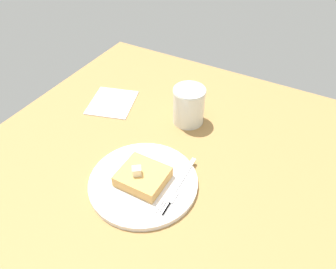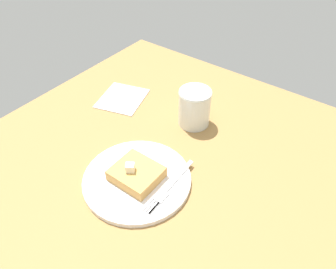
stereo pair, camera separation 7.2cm
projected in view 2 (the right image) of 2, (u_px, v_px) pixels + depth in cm
name	position (u px, v px, depth cm)	size (l,w,h in cm)	color
table_surface	(171.00, 197.00, 66.19)	(98.38, 98.38, 2.07)	#9D7541
plate	(137.00, 179.00, 67.58)	(22.30, 22.30, 1.13)	white
toast_slice_center	(137.00, 174.00, 66.42)	(9.35, 8.37, 2.48)	tan
butter_pat_primary	(130.00, 168.00, 64.81)	(1.75, 1.58, 1.75)	#F5EDCB
fork	(167.00, 188.00, 64.95)	(2.28, 16.03, 0.36)	silver
syrup_jar	(194.00, 108.00, 79.20)	(7.89, 7.89, 9.42)	#55240F
napkin	(122.00, 98.00, 89.66)	(11.29, 12.58, 0.30)	white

